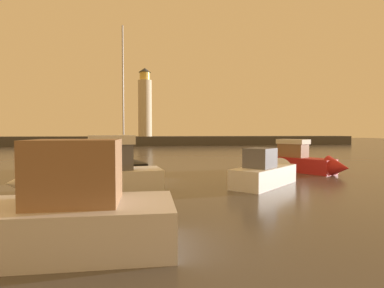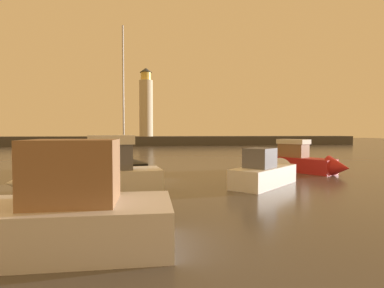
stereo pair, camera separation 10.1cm
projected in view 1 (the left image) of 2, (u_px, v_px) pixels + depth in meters
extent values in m
plane|color=#4C4742|center=(162.00, 158.00, 34.20)|extent=(220.00, 220.00, 0.00)
cube|color=#423F3D|center=(154.00, 141.00, 67.14)|extent=(91.12, 6.41, 2.01)
cylinder|color=beige|center=(145.00, 108.00, 66.56)|extent=(2.95, 2.95, 12.25)
cylinder|color=#F2CC59|center=(145.00, 76.00, 66.29)|extent=(2.21, 2.21, 1.72)
cone|color=#33383D|center=(145.00, 70.00, 66.24)|extent=(2.65, 2.65, 0.98)
cube|color=silver|center=(43.00, 228.00, 7.48)|extent=(6.44, 2.61, 1.17)
cube|color=#8C6647|center=(76.00, 172.00, 7.53)|extent=(2.13, 1.71, 1.59)
cube|color=white|center=(265.00, 176.00, 16.72)|extent=(4.76, 4.57, 1.04)
cone|color=white|center=(285.00, 170.00, 18.95)|extent=(2.26, 2.27, 1.65)
cube|color=#595960|center=(260.00, 158.00, 16.24)|extent=(2.00, 1.99, 1.05)
cube|color=white|center=(104.00, 181.00, 15.07)|extent=(5.86, 2.96, 1.07)
cone|color=white|center=(29.00, 183.00, 14.12)|extent=(2.26, 2.37, 2.12)
cube|color=#595960|center=(112.00, 157.00, 15.13)|extent=(2.18, 1.76, 1.27)
cube|color=silver|center=(112.00, 140.00, 15.10)|extent=(2.39, 1.93, 0.44)
cube|color=#B21E1E|center=(300.00, 165.00, 22.52)|extent=(3.78, 5.01, 1.06)
cone|color=#B21E1E|center=(338.00, 167.00, 20.30)|extent=(2.00, 1.97, 1.50)
cube|color=#8C6647|center=(293.00, 150.00, 22.99)|extent=(1.94, 2.30, 0.99)
cube|color=silver|center=(293.00, 142.00, 22.96)|extent=(2.14, 2.53, 0.35)
cube|color=black|center=(122.00, 166.00, 22.80)|extent=(3.90, 7.00, 0.85)
cylinder|color=#B7B7BC|center=(123.00, 94.00, 21.99)|extent=(0.12, 0.12, 9.76)
cylinder|color=#B7B7BC|center=(118.00, 136.00, 23.77)|extent=(1.17, 3.55, 0.09)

